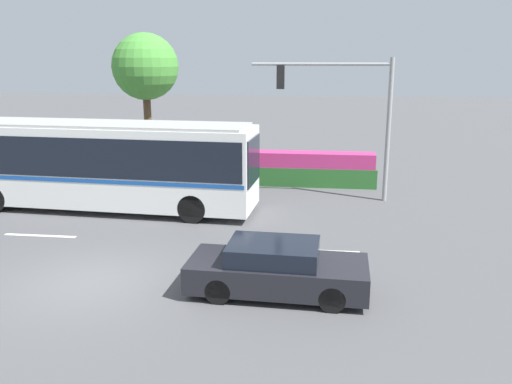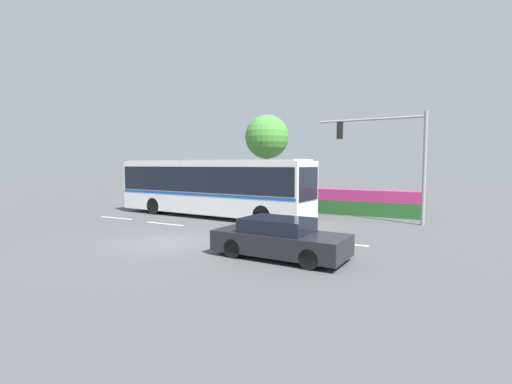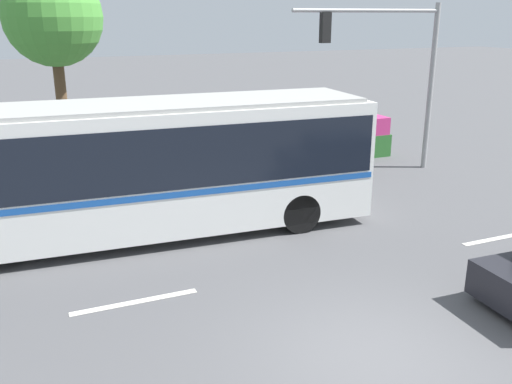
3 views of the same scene
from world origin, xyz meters
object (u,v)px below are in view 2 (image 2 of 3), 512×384
sedan_foreground (280,239)px  street_tree_left (267,138)px  traffic_light_pole (394,149)px  city_bus (211,184)px

sedan_foreground → street_tree_left: street_tree_left is taller
traffic_light_pole → street_tree_left: (-10.17, 5.89, 1.29)m
city_bus → street_tree_left: bearing=97.9°
sedan_foreground → traffic_light_pole: 9.89m
city_bus → sedan_foreground: (7.41, -6.66, -1.25)m
city_bus → traffic_light_pole: traffic_light_pole is taller
sedan_foreground → street_tree_left: size_ratio=0.64×
traffic_light_pole → sedan_foreground: bearing=77.0°
city_bus → street_tree_left: (-0.65, 8.35, 3.23)m
city_bus → sedan_foreground: 10.04m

